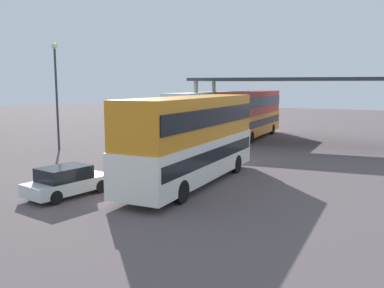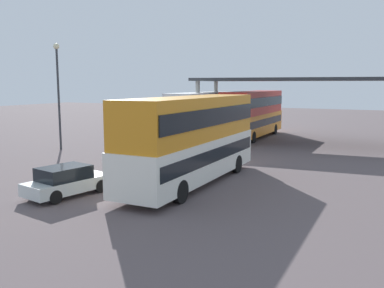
{
  "view_description": "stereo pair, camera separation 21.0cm",
  "coord_description": "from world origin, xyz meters",
  "views": [
    {
      "loc": [
        10.21,
        -16.29,
        4.96
      ],
      "look_at": [
        1.38,
        2.07,
        2.0
      ],
      "focal_mm": 38.79,
      "sensor_mm": 36.0,
      "label": 1
    },
    {
      "loc": [
        10.4,
        -16.19,
        4.96
      ],
      "look_at": [
        1.38,
        2.07,
        2.0
      ],
      "focal_mm": 38.79,
      "sensor_mm": 36.0,
      "label": 2
    }
  ],
  "objects": [
    {
      "name": "depot_canopy",
      "position": [
        4.2,
        18.76,
        5.1
      ],
      "size": [
        20.03,
        7.22,
        5.46
      ],
      "rotation": [
        0.0,
        0.0,
        0.07
      ],
      "color": "#33353A",
      "rests_on": "ground_plane"
    },
    {
      "name": "ground_plane",
      "position": [
        0.0,
        0.0,
        0.0
      ],
      "size": [
        140.0,
        140.0,
        0.0
      ],
      "primitive_type": "plane",
      "color": "#5A4E50"
    },
    {
      "name": "lamppost_tall",
      "position": [
        -12.38,
        7.36,
        4.98
      ],
      "size": [
        0.44,
        0.44,
        7.93
      ],
      "color": "#33353A",
      "rests_on": "ground_plane"
    },
    {
      "name": "double_decker_near_canopy",
      "position": [
        -4.8,
        16.77,
        2.32
      ],
      "size": [
        2.9,
        10.69,
        4.22
      ],
      "rotation": [
        0.0,
        0.0,
        1.6
      ],
      "color": "navy",
      "rests_on": "ground_plane"
    },
    {
      "name": "parked_hatchback",
      "position": [
        -2.6,
        -2.49,
        0.67
      ],
      "size": [
        2.37,
        4.1,
        1.35
      ],
      "rotation": [
        0.0,
        0.0,
        1.37
      ],
      "color": "silver",
      "rests_on": "ground_plane"
    },
    {
      "name": "double_decker_main",
      "position": [
        1.38,
        2.08,
        2.37
      ],
      "size": [
        2.57,
        10.89,
        4.33
      ],
      "rotation": [
        0.0,
        0.0,
        1.57
      ],
      "color": "white",
      "rests_on": "ground_plane"
    },
    {
      "name": "double_decker_mid_row",
      "position": [
        -1.49,
        20.69,
        2.35
      ],
      "size": [
        2.53,
        11.33,
        4.29
      ],
      "rotation": [
        0.0,
        0.0,
        1.57
      ],
      "color": "orange",
      "rests_on": "ground_plane"
    }
  ]
}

